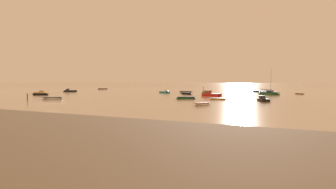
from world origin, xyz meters
name	(u,v)px	position (x,y,z in m)	size (l,w,h in m)	color
ground_plane	(50,104)	(0.00, 0.00, 0.00)	(800.00, 800.00, 0.00)	tan
rowboat_moored_0	(218,99)	(22.96, 22.30, 0.14)	(3.42, 1.73, 0.51)	gold
motorboat_moored_0	(209,95)	(17.05, 34.78, 0.33)	(5.99, 3.94, 2.16)	red
motorboat_moored_1	(166,92)	(-0.35, 45.30, 0.20)	(4.48, 3.33, 1.47)	#197084
motorboat_moored_2	(41,93)	(-30.81, 24.25, 0.24)	(4.28, 1.80, 1.58)	orange
rowboat_moored_1	(103,89)	(-40.80, 65.13, 0.19)	(3.39, 4.66, 0.70)	gray
rowboat_moored_2	(186,94)	(8.49, 40.82, 0.19)	(4.57, 3.55, 0.70)	black
rowboat_moored_3	(259,91)	(25.01, 66.05, 0.20)	(4.94, 3.42, 0.74)	navy
rowboat_moored_4	(299,94)	(37.59, 54.46, 0.12)	(2.90, 2.48, 0.45)	orange
rowboat_moored_5	(41,94)	(-25.14, 19.30, 0.20)	(4.84, 2.93, 0.72)	black
motorboat_moored_3	(69,91)	(-34.29, 38.63, 0.26)	(4.25, 4.25, 1.70)	black
rowboat_moored_6	(186,92)	(4.28, 50.54, 0.20)	(4.80, 2.30, 0.73)	gray
rowboat_moored_7	(53,98)	(-8.77, 8.54, 0.18)	(4.20, 3.51, 0.65)	white
rowboat_moored_8	(202,104)	(24.13, 9.02, 0.15)	(2.35, 3.82, 0.57)	white
motorboat_moored_4	(262,100)	(31.70, 22.42, 0.24)	(2.95, 4.35, 1.57)	black
rowboat_moored_9	(186,98)	(16.04, 22.01, 0.18)	(4.48, 3.30, 0.68)	#23602D
sailboat_moored_0	(269,93)	(29.91, 49.01, 0.33)	(6.97, 5.01, 7.59)	#23602D
channel_buoy	(203,93)	(12.80, 43.01, 0.46)	(0.90, 0.90, 2.30)	#198C2D
mooring_post_near	(27,97)	(-11.24, 4.40, 0.69)	(0.22, 0.22, 1.60)	#4A3323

